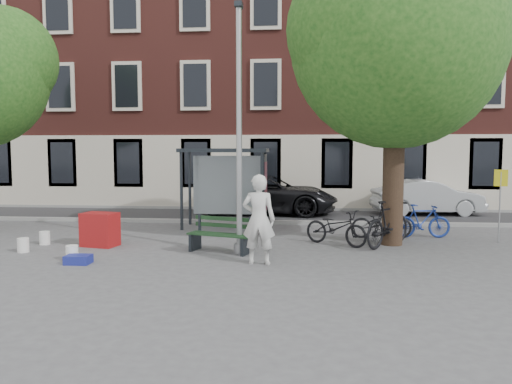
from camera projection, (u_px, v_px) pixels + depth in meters
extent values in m
plane|color=#4C4C4F|center=(239.00, 253.00, 12.49)|extent=(90.00, 90.00, 0.00)
cube|color=#28282B|center=(262.00, 216.00, 19.43)|extent=(40.00, 4.00, 0.01)
cube|color=gray|center=(257.00, 222.00, 17.44)|extent=(40.00, 0.25, 0.12)
cube|color=gray|center=(266.00, 208.00, 21.41)|extent=(40.00, 0.25, 0.12)
cube|color=brown|center=(272.00, 60.00, 24.78)|extent=(30.00, 8.00, 14.00)
cylinder|color=#9EA0A3|center=(239.00, 133.00, 12.23)|extent=(0.14, 0.14, 6.00)
cylinder|color=#9EA0A3|center=(239.00, 248.00, 12.48)|extent=(0.28, 0.28, 0.24)
cube|color=#1E2328|center=(239.00, 5.00, 11.97)|extent=(0.18, 0.35, 0.12)
cylinder|color=black|center=(393.00, 182.00, 13.46)|extent=(0.56, 0.56, 3.40)
sphere|color=#1A4A16|center=(396.00, 43.00, 13.14)|extent=(5.60, 5.60, 5.60)
sphere|color=#1A4A16|center=(428.00, 26.00, 13.41)|extent=(3.92, 3.92, 3.92)
sphere|color=#1A4A16|center=(367.00, 29.00, 12.89)|extent=(4.20, 4.20, 4.20)
sphere|color=#1A4A16|center=(412.00, 10.00, 12.18)|extent=(3.64, 3.64, 3.64)
sphere|color=#1A4A16|center=(4.00, 59.00, 16.13)|extent=(3.36, 3.36, 3.36)
cube|color=#1E2328|center=(181.00, 191.00, 15.96)|extent=(0.08, 0.08, 2.50)
cube|color=#1E2328|center=(262.00, 192.00, 15.72)|extent=(0.08, 0.08, 2.50)
cube|color=#1E2328|center=(190.00, 188.00, 17.15)|extent=(0.08, 0.08, 2.50)
cube|color=#1E2328|center=(265.00, 189.00, 16.91)|extent=(0.08, 0.08, 2.50)
cube|color=#1E2328|center=(224.00, 150.00, 16.33)|extent=(2.85, 1.45, 0.12)
cube|color=#8C999E|center=(227.00, 185.00, 17.02)|extent=(2.34, 0.04, 2.00)
cube|color=#1E2328|center=(264.00, 187.00, 16.31)|extent=(0.12, 1.14, 2.12)
cube|color=#D84C19|center=(266.00, 187.00, 16.30)|extent=(0.02, 0.90, 1.62)
imported|color=silver|center=(259.00, 219.00, 11.22)|extent=(0.77, 0.53, 2.04)
cube|color=#1E2328|center=(195.00, 242.00, 12.85)|extent=(0.23, 0.53, 0.43)
cube|color=#1E2328|center=(246.00, 246.00, 12.29)|extent=(0.23, 0.53, 0.43)
cube|color=#18371B|center=(217.00, 236.00, 12.39)|extent=(1.64, 0.62, 0.04)
cube|color=#18371B|center=(220.00, 235.00, 12.55)|extent=(1.64, 0.62, 0.04)
cube|color=#18371B|center=(223.00, 233.00, 12.71)|extent=(1.64, 0.62, 0.04)
cube|color=#18371B|center=(225.00, 225.00, 12.78)|extent=(1.62, 0.56, 0.10)
cube|color=#18371B|center=(225.00, 219.00, 12.76)|extent=(1.62, 0.56, 0.10)
imported|color=black|center=(381.00, 222.00, 14.59)|extent=(1.81, 0.74, 0.93)
imported|color=navy|center=(422.00, 221.00, 14.59)|extent=(1.68, 0.59, 0.99)
imported|color=black|center=(336.00, 227.00, 13.48)|extent=(1.89, 1.56, 0.97)
imported|color=black|center=(388.00, 223.00, 13.28)|extent=(1.77, 1.99, 1.25)
imported|color=black|center=(268.00, 194.00, 20.10)|extent=(5.76, 2.95, 1.56)
imported|color=#A6AAAE|center=(427.00, 197.00, 19.72)|extent=(4.39, 2.00, 1.40)
cube|color=maroon|center=(100.00, 229.00, 13.35)|extent=(1.01, 0.78, 0.90)
cube|color=navy|center=(78.00, 259.00, 11.31)|extent=(0.55, 0.40, 0.20)
cylinder|color=white|center=(72.00, 253.00, 11.62)|extent=(0.34, 0.34, 0.36)
cylinder|color=white|center=(45.00, 238.00, 13.61)|extent=(0.31, 0.31, 0.36)
cylinder|color=white|center=(23.00, 245.00, 12.59)|extent=(0.32, 0.32, 0.36)
cylinder|color=#9EA0A3|center=(500.00, 208.00, 13.78)|extent=(0.04, 0.04, 1.97)
cube|color=yellow|center=(501.00, 178.00, 13.71)|extent=(0.35, 0.11, 0.46)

